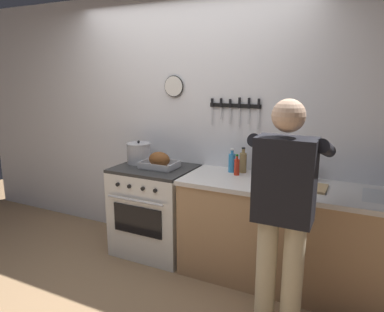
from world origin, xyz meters
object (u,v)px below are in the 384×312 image
Objects in this scene: bottle_dish_soap at (232,162)px; bottle_cooking_oil at (279,166)px; person_cook at (284,207)px; bottle_soy_sauce at (315,173)px; bottle_hot_sauce at (237,167)px; stock_pot at (139,153)px; roasting_pan at (159,161)px; cutting_board at (304,186)px; bottle_wine_red at (260,160)px; bottle_vinegar at (243,162)px; stove at (155,210)px.

bottle_cooking_oil is (0.44, 0.00, 0.01)m from bottle_dish_soap.
bottle_soy_sauce is at bearing 7.95° from person_cook.
bottle_dish_soap is (-0.08, 0.08, 0.01)m from bottle_hot_sauce.
bottle_cooking_oil is (1.42, 0.10, 0.00)m from stock_pot.
roasting_pan is at bearing -15.50° from stock_pot.
cutting_board is at bearing -15.24° from bottle_dish_soap.
bottle_wine_red is at bearing 152.82° from cutting_board.
person_cook is at bearing -25.66° from roasting_pan.
person_cook reaches higher than bottle_dish_soap.
bottle_dish_soap is 0.44m from bottle_cooking_oil.
bottle_wine_red is at bearing 170.54° from bottle_cooking_oil.
bottle_soy_sauce is (0.75, 0.05, -0.02)m from bottle_dish_soap.
person_cook reaches higher than bottle_wine_red.
cutting_board is 0.33m from bottle_cooking_oil.
bottle_dish_soap is (-0.69, 0.19, 0.08)m from cutting_board.
stock_pot reaches higher than bottle_hot_sauce.
bottle_cooking_oil reaches higher than bottle_soy_sauce.
cutting_board is at bearing -102.75° from bottle_soy_sauce.
cutting_board is at bearing -27.18° from bottle_wine_red.
person_cook is at bearing -56.59° from bottle_vinegar.
stove is 0.61m from stock_pot.
stove is 1.52m from cutting_board.
bottle_hot_sauce is at bearing -146.88° from bottle_wine_red.
person_cook reaches higher than bottle_soy_sauce.
stove is 3.64× the size of stock_pot.
bottle_cooking_oil is 1.42× the size of bottle_soy_sauce.
bottle_dish_soap is 0.94× the size of bottle_vinegar.
person_cook is 6.72× the size of stock_pot.
bottle_vinegar is at bearing -178.63° from bottle_soy_sauce.
cutting_board is (0.02, 0.64, -0.04)m from person_cook.
bottle_dish_soap is at bearing 164.76° from cutting_board.
bottle_hot_sauce is (0.76, 0.10, 0.01)m from roasting_pan.
bottle_hot_sauce is at bearing -166.66° from bottle_cooking_oil.
bottle_soy_sauce reaches higher than roasting_pan.
person_cook is 6.94× the size of bottle_vinegar.
bottle_soy_sauce is (0.67, 0.13, -0.01)m from bottle_hot_sauce.
stove is at bearing -173.55° from bottle_hot_sauce.
stove is at bearing -171.43° from bottle_cooking_oil.
person_cook is at bearing -51.78° from bottle_hot_sauce.
bottle_vinegar reaches higher than roasting_pan.
person_cook reaches higher than stove.
roasting_pan is at bearing -170.96° from bottle_soy_sauce.
stock_pot is at bearing 79.03° from person_cook.
bottle_dish_soap is (0.69, 0.18, 0.02)m from roasting_pan.
bottle_cooking_oil is at bearing 0.56° from bottle_dish_soap.
stove is 0.95m from bottle_dish_soap.
stock_pot is 1.74m from bottle_soy_sauce.
bottle_hot_sauce is 0.11m from bottle_dish_soap.
bottle_wine_red is (1.01, 0.21, 0.59)m from stove.
stock_pot is at bearing 161.36° from stove.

